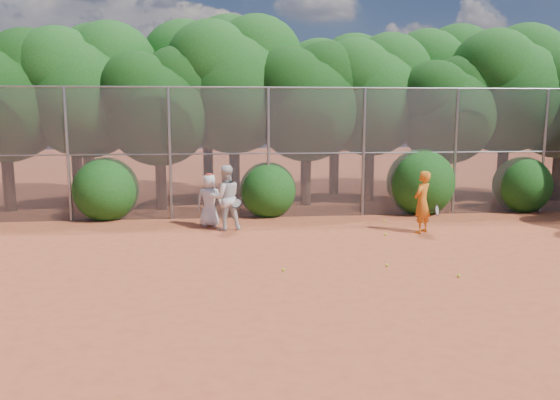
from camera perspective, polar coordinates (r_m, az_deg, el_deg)
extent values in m
plane|color=#AB4626|center=(11.51, 6.29, -7.30)|extent=(80.00, 80.00, 0.00)
cylinder|color=gray|center=(17.46, -21.31, 4.40)|extent=(0.09, 0.09, 4.00)
cylinder|color=gray|center=(16.91, -11.43, 4.71)|extent=(0.09, 0.09, 4.00)
cylinder|color=gray|center=(16.89, -1.21, 4.88)|extent=(0.09, 0.09, 4.00)
cylinder|color=gray|center=(17.39, 8.72, 4.90)|extent=(0.09, 0.09, 4.00)
cylinder|color=gray|center=(18.37, 17.85, 4.79)|extent=(0.09, 0.09, 4.00)
cylinder|color=gray|center=(19.77, 25.87, 4.59)|extent=(0.09, 0.09, 4.00)
cylinder|color=gray|center=(16.97, 2.20, 11.65)|extent=(20.00, 0.05, 0.05)
cylinder|color=gray|center=(17.00, 2.16, 4.90)|extent=(20.00, 0.04, 0.04)
cube|color=slate|center=(17.00, 2.16, 4.90)|extent=(20.00, 0.02, 4.00)
cylinder|color=black|center=(20.20, -26.53, 2.31)|extent=(0.38, 0.38, 2.38)
sphere|color=black|center=(20.10, -27.00, 8.92)|extent=(3.81, 3.81, 3.81)
sphere|color=black|center=(20.24, -24.76, 11.77)|extent=(3.05, 3.05, 3.05)
cylinder|color=black|center=(19.94, -19.30, 2.88)|extent=(0.38, 0.38, 2.52)
sphere|color=#124310|center=(19.84, -19.68, 9.98)|extent=(4.03, 4.03, 4.03)
sphere|color=#124310|center=(20.12, -17.27, 12.96)|extent=(3.23, 3.23, 3.23)
sphere|color=#124310|center=(19.77, -22.04, 12.20)|extent=(3.02, 3.02, 3.02)
cylinder|color=black|center=(18.83, -12.34, 2.31)|extent=(0.36, 0.36, 2.17)
sphere|color=black|center=(18.71, -12.56, 8.79)|extent=(3.47, 3.47, 3.47)
sphere|color=black|center=(19.01, -10.41, 11.48)|extent=(2.78, 2.78, 2.78)
sphere|color=black|center=(18.54, -14.63, 10.86)|extent=(2.60, 2.60, 2.60)
cylinder|color=black|center=(19.68, -4.78, 3.49)|extent=(0.39, 0.39, 2.66)
sphere|color=#124310|center=(19.60, -4.88, 11.09)|extent=(4.26, 4.26, 4.26)
sphere|color=#124310|center=(20.13, -2.45, 14.10)|extent=(3.40, 3.40, 3.40)
sphere|color=#124310|center=(19.34, -7.17, 13.61)|extent=(3.19, 3.19, 3.19)
cylinder|color=black|center=(19.32, 2.71, 2.83)|extent=(0.37, 0.37, 2.27)
sphere|color=black|center=(19.20, 2.76, 9.46)|extent=(3.64, 3.64, 3.64)
sphere|color=black|center=(19.71, 4.76, 12.07)|extent=(2.91, 2.91, 2.91)
sphere|color=black|center=(18.87, 0.95, 11.69)|extent=(2.73, 2.73, 2.73)
cylinder|color=black|center=(20.60, 9.28, 3.36)|extent=(0.38, 0.38, 2.45)
sphere|color=#124310|center=(20.51, 9.45, 10.05)|extent=(3.92, 3.92, 3.92)
sphere|color=#124310|center=(21.14, 11.34, 12.62)|extent=(3.14, 3.14, 3.14)
sphere|color=#124310|center=(20.08, 7.81, 12.35)|extent=(2.94, 2.94, 2.94)
cylinder|color=black|center=(20.48, 16.77, 2.56)|extent=(0.36, 0.36, 2.10)
sphere|color=black|center=(20.37, 17.04, 8.32)|extent=(3.36, 3.36, 3.36)
sphere|color=black|center=(20.95, 18.51, 10.56)|extent=(2.69, 2.69, 2.69)
sphere|color=black|center=(19.92, 15.83, 10.31)|extent=(2.52, 2.52, 2.52)
cylinder|color=black|center=(22.07, 22.22, 3.36)|extent=(0.39, 0.39, 2.59)
sphere|color=#124310|center=(21.99, 22.62, 9.95)|extent=(4.14, 4.14, 4.14)
sphere|color=#124310|center=(22.80, 24.15, 12.41)|extent=(3.32, 3.32, 3.32)
sphere|color=#124310|center=(21.42, 21.41, 12.28)|extent=(3.11, 3.11, 3.11)
cylinder|color=black|center=(22.84, 26.99, 2.86)|extent=(0.37, 0.37, 2.31)
sphere|color=black|center=(22.18, 26.52, 10.52)|extent=(2.77, 2.77, 2.77)
cylinder|color=black|center=(22.39, -20.45, 3.58)|extent=(0.39, 0.39, 2.62)
sphere|color=#124310|center=(22.32, -20.82, 10.16)|extent=(4.20, 4.20, 4.20)
sphere|color=#124310|center=(22.59, -18.58, 12.93)|extent=(3.36, 3.36, 3.36)
sphere|color=#124310|center=(22.26, -23.02, 12.21)|extent=(3.15, 3.15, 3.15)
cylinder|color=black|center=(21.87, -7.52, 4.18)|extent=(0.40, 0.40, 2.80)
sphere|color=#124310|center=(21.82, -7.67, 11.38)|extent=(4.48, 4.48, 4.48)
sphere|color=#124310|center=(22.33, -5.33, 14.25)|extent=(3.58, 3.58, 3.58)
sphere|color=#124310|center=(21.58, -9.90, 13.74)|extent=(3.36, 3.36, 3.36)
cylinder|color=black|center=(21.92, 5.67, 3.86)|extent=(0.38, 0.38, 2.52)
sphere|color=#124310|center=(21.83, 5.77, 10.33)|extent=(4.03, 4.03, 4.03)
sphere|color=#124310|center=(22.45, 7.67, 12.83)|extent=(3.23, 3.23, 3.23)
sphere|color=#124310|center=(21.44, 4.08, 12.53)|extent=(3.02, 3.02, 3.02)
cylinder|color=black|center=(23.78, 16.09, 4.21)|extent=(0.40, 0.40, 2.73)
sphere|color=#124310|center=(23.72, 16.38, 10.66)|extent=(4.37, 4.37, 4.37)
sphere|color=#124310|center=(24.52, 18.05, 13.08)|extent=(3.49, 3.49, 3.49)
sphere|color=#124310|center=(23.19, 15.00, 12.92)|extent=(3.28, 3.28, 3.28)
sphere|color=#124310|center=(17.61, -17.73, 1.35)|extent=(2.00, 2.00, 2.00)
sphere|color=#124310|center=(17.30, -1.28, 1.32)|extent=(1.80, 1.80, 1.80)
sphere|color=#124310|center=(18.36, 14.48, 2.11)|extent=(2.20, 2.20, 2.20)
sphere|color=#124310|center=(19.86, 23.98, 1.68)|extent=(1.90, 1.90, 1.90)
imported|color=orange|center=(15.28, 14.63, -0.20)|extent=(0.73, 0.72, 1.70)
torus|color=black|center=(15.26, 16.09, -1.04)|extent=(0.25, 0.28, 0.30)
cylinder|color=black|center=(15.33, 15.32, -1.08)|extent=(0.23, 0.21, 0.08)
imported|color=silver|center=(15.75, -7.38, -0.04)|extent=(0.84, 0.65, 1.52)
ellipsoid|color=#B32619|center=(15.66, -7.43, 2.57)|extent=(0.22, 0.22, 0.13)
sphere|color=yellow|center=(15.54, -6.30, 0.19)|extent=(0.07, 0.07, 0.07)
imported|color=silver|center=(15.20, -5.73, 0.23)|extent=(1.02, 0.88, 1.82)
torus|color=black|center=(14.93, -4.57, -0.34)|extent=(0.36, 0.31, 0.26)
cylinder|color=black|center=(15.11, -4.28, -0.72)|extent=(0.14, 0.23, 0.19)
sphere|color=yellow|center=(11.91, 11.11, -6.68)|extent=(0.07, 0.07, 0.07)
sphere|color=yellow|center=(14.85, 10.98, -3.54)|extent=(0.07, 0.07, 0.07)
sphere|color=yellow|center=(11.51, 18.15, -7.52)|extent=(0.07, 0.07, 0.07)
sphere|color=yellow|center=(11.35, 0.35, -7.29)|extent=(0.07, 0.07, 0.07)
sphere|color=yellow|center=(16.66, 10.85, -2.17)|extent=(0.07, 0.07, 0.07)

